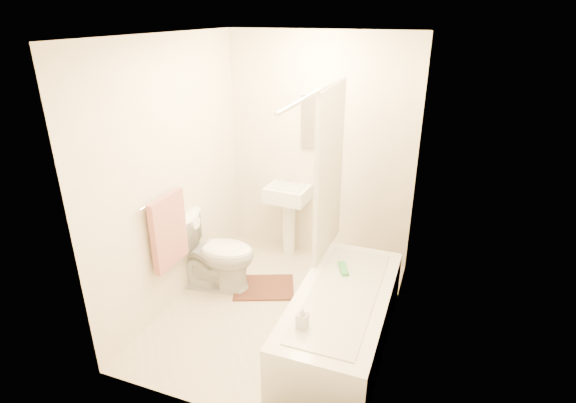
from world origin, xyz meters
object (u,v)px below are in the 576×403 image
at_px(bathtub, 341,318).
at_px(soap_bottle, 302,318).
at_px(toilet, 216,252).
at_px(bath_mat, 264,287).
at_px(sink, 288,217).

relative_size(bathtub, soap_bottle, 9.70).
height_order(toilet, soap_bottle, toilet).
xyz_separation_m(toilet, bath_mat, (0.45, 0.12, -0.37)).
bearing_deg(bathtub, toilet, 164.82).
bearing_deg(sink, bath_mat, -85.51).
relative_size(sink, bathtub, 0.53).
bearing_deg(toilet, bathtub, -112.83).
bearing_deg(bath_mat, sink, 92.12).
bearing_deg(bathtub, bath_mat, 151.79).
distance_m(bathtub, soap_bottle, 0.62).
distance_m(sink, bathtub, 1.58).
xyz_separation_m(bath_mat, soap_bottle, (0.74, -0.99, 0.54)).
bearing_deg(soap_bottle, bathtub, 71.14).
relative_size(sink, bath_mat, 1.50).
bearing_deg(toilet, sink, -33.11).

